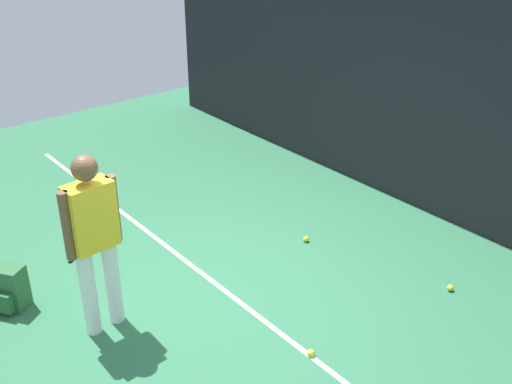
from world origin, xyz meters
TOP-DOWN VIEW (x-y plane):
  - ground_plane at (0.00, 0.00)m, footprint 12.00×12.00m
  - back_fence at (0.00, 3.00)m, footprint 10.00×0.10m
  - court_line at (0.00, 0.02)m, footprint 9.00×0.05m
  - tennis_player at (-0.31, -1.14)m, footprint 0.25×0.53m
  - tennis_racket at (-1.69, -0.59)m, footprint 0.45×0.62m
  - backpack at (-1.13, -1.70)m, footprint 0.37×0.38m
  - tennis_ball_near_player at (1.19, 0.03)m, footprint 0.07×0.07m
  - tennis_ball_by_fence at (1.39, 1.76)m, footprint 0.07×0.07m
  - tennis_ball_mid_court at (-0.20, 1.30)m, footprint 0.07×0.07m

SIDE VIEW (x-z plane):
  - ground_plane at x=0.00m, z-range 0.00..0.00m
  - court_line at x=0.00m, z-range 0.00..0.00m
  - tennis_racket at x=-1.69m, z-range 0.00..0.03m
  - tennis_ball_near_player at x=1.19m, z-range 0.00..0.07m
  - tennis_ball_by_fence at x=1.39m, z-range 0.00..0.07m
  - tennis_ball_mid_court at x=-0.20m, z-range 0.00..0.07m
  - backpack at x=-1.13m, z-range -0.01..0.43m
  - tennis_player at x=-0.31m, z-range 0.12..1.82m
  - back_fence at x=0.00m, z-range 0.00..2.97m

